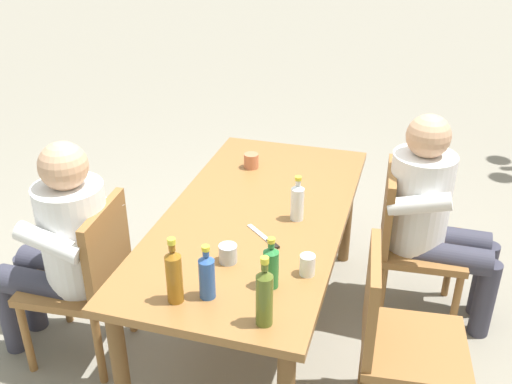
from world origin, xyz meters
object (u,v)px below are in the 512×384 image
(bottle_amber, at_px, (174,275))
(cup_white, at_px, (307,265))
(bottle_green, at_px, (271,266))
(table_knife, at_px, (265,238))
(cup_terracotta, at_px, (251,161))
(cup_steel, at_px, (228,254))
(chair_far_right, at_px, (396,334))
(person_in_plaid_shirt, at_px, (62,243))
(dining_table, at_px, (256,228))
(bottle_blue, at_px, (208,275))
(person_in_white_shirt, at_px, (433,212))
(bottle_clear, at_px, (297,201))
(chair_far_left, at_px, (408,236))
(chair_near_right, at_px, (88,274))
(bottle_olive, at_px, (264,296))
(backpack_by_near_side, at_px, (288,189))

(bottle_amber, bearing_deg, cup_white, 124.50)
(bottle_green, distance_m, table_knife, 0.36)
(cup_terracotta, distance_m, table_knife, 0.76)
(cup_steel, relative_size, cup_terracotta, 0.96)
(chair_far_right, bearing_deg, bottle_amber, -68.85)
(bottle_amber, relative_size, cup_terracotta, 3.39)
(person_in_plaid_shirt, xyz_separation_m, bottle_amber, (0.33, 0.73, 0.20))
(dining_table, relative_size, bottle_amber, 6.28)
(dining_table, bearing_deg, person_in_plaid_shirt, -64.63)
(bottle_amber, bearing_deg, bottle_blue, 117.35)
(person_in_white_shirt, bearing_deg, table_knife, -50.48)
(person_in_white_shirt, distance_m, bottle_amber, 1.49)
(dining_table, bearing_deg, bottle_blue, 0.22)
(bottle_blue, bearing_deg, person_in_plaid_shirt, -108.11)
(bottle_clear, xyz_separation_m, cup_white, (0.43, 0.14, -0.05))
(cup_terracotta, bearing_deg, chair_far_right, 45.04)
(chair_far_left, xyz_separation_m, chair_near_right, (0.79, -1.47, 0.00))
(chair_far_right, relative_size, person_in_white_shirt, 0.74)
(bottle_blue, bearing_deg, chair_far_left, 145.65)
(table_knife, bearing_deg, person_in_white_shirt, 129.52)
(table_knife, bearing_deg, bottle_amber, -22.28)
(chair_far_right, xyz_separation_m, person_in_plaid_shirt, (-0.01, -1.58, 0.17))
(chair_far_right, distance_m, bottle_clear, 0.75)
(person_in_white_shirt, distance_m, bottle_clear, 0.77)
(bottle_olive, xyz_separation_m, backpack_by_near_side, (-2.08, -0.40, -0.67))
(bottle_blue, relative_size, table_knife, 1.20)
(bottle_clear, distance_m, table_knife, 0.25)
(person_in_plaid_shirt, distance_m, bottle_clear, 1.13)
(chair_near_right, bearing_deg, bottle_olive, 69.35)
(bottle_clear, bearing_deg, cup_terracotta, -142.55)
(cup_white, relative_size, backpack_by_near_side, 0.24)
(chair_near_right, xyz_separation_m, bottle_green, (0.15, 0.95, 0.34))
(cup_terracotta, bearing_deg, bottle_blue, 8.52)
(person_in_white_shirt, bearing_deg, bottle_clear, -58.41)
(chair_far_right, xyz_separation_m, bottle_blue, (0.27, -0.73, 0.34))
(bottle_amber, bearing_deg, bottle_green, 120.39)
(bottle_green, bearing_deg, chair_far_left, 151.18)
(chair_far_left, distance_m, table_knife, 0.90)
(chair_near_right, height_order, bottle_blue, bottle_blue)
(person_in_plaid_shirt, bearing_deg, bottle_amber, 65.44)
(dining_table, xyz_separation_m, bottle_clear, (-0.01, 0.20, 0.18))
(dining_table, bearing_deg, cup_steel, 0.04)
(dining_table, xyz_separation_m, bottle_green, (0.54, 0.22, 0.18))
(bottle_amber, bearing_deg, bottle_olive, 85.08)
(bottle_amber, height_order, cup_white, bottle_amber)
(bottle_blue, height_order, table_knife, bottle_blue)
(bottle_amber, distance_m, cup_white, 0.56)
(dining_table, height_order, bottle_amber, bottle_amber)
(person_in_plaid_shirt, height_order, cup_white, person_in_plaid_shirt)
(chair_far_right, distance_m, bottle_amber, 0.97)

